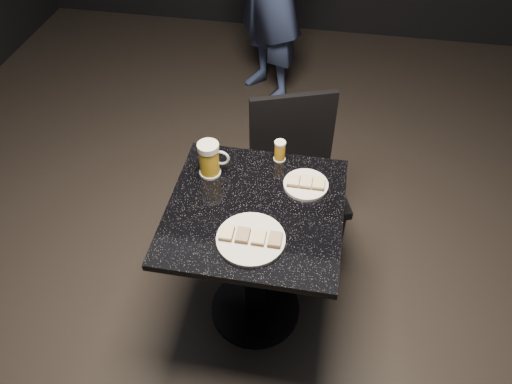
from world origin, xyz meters
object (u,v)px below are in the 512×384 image
Objects in this scene: beer_mug at (210,159)px; table at (255,246)px; plate_small at (306,185)px; beer_tumbler at (280,151)px; plate_large at (251,239)px; chair at (296,173)px.

table is at bearing -37.07° from beer_mug.
beer_tumbler reaches higher than plate_small.
beer_mug is (-0.22, 0.17, 0.32)m from table.
plate_large is 0.41m from beer_mug.
beer_mug is at bearing -135.80° from chair.
plate_small is at bearing -1.07° from beer_mug.
beer_tumbler is (0.04, 0.47, 0.04)m from plate_large.
chair is (0.34, 0.33, -0.33)m from beer_mug.
plate_small is at bearing 62.31° from plate_large.
plate_small is 1.90× the size of beer_tumbler.
table is 0.85× the size of chair.
beer_tumbler is at bearing 131.85° from plate_small.
beer_mug is 0.58m from chair.
beer_mug is 1.61× the size of beer_tumbler.
plate_large is 0.35× the size of table.
beer_mug is 0.18× the size of chair.
plate_large is at bearing -98.86° from chair.
chair is at bearing 81.14° from plate_large.
plate_large is at bearing -54.78° from beer_mug.
table is 4.75× the size of beer_mug.
beer_tumbler reaches higher than plate_large.
chair reaches higher than beer_tumbler.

